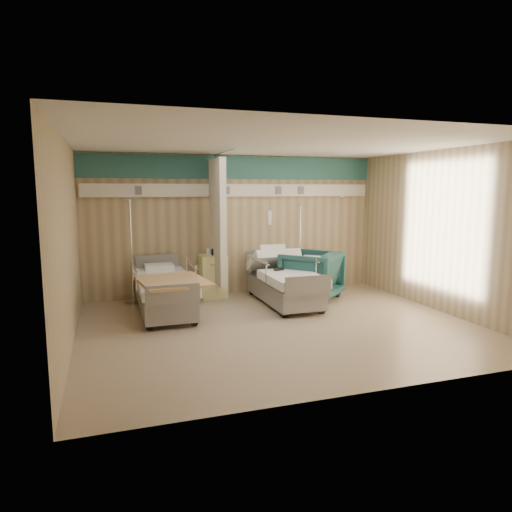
# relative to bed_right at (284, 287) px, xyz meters

# --- Properties ---
(ground) EXTENTS (6.00, 5.00, 0.00)m
(ground) POSITION_rel_bed_right_xyz_m (-0.60, -1.30, -0.32)
(ground) COLOR gray
(ground) RESTS_ON ground
(room_walls) EXTENTS (6.04, 5.04, 2.82)m
(room_walls) POSITION_rel_bed_right_xyz_m (-0.63, -1.05, 1.55)
(room_walls) COLOR tan
(room_walls) RESTS_ON ground
(bed_right) EXTENTS (1.00, 2.16, 0.63)m
(bed_right) POSITION_rel_bed_right_xyz_m (0.00, 0.00, 0.00)
(bed_right) COLOR silver
(bed_right) RESTS_ON ground
(bed_left) EXTENTS (1.00, 2.16, 0.63)m
(bed_left) POSITION_rel_bed_right_xyz_m (-2.20, 0.00, 0.00)
(bed_left) COLOR silver
(bed_left) RESTS_ON ground
(bedside_cabinet) EXTENTS (0.50, 0.48, 0.85)m
(bedside_cabinet) POSITION_rel_bed_right_xyz_m (-1.15, 0.90, 0.11)
(bedside_cabinet) COLOR #EFEC95
(bedside_cabinet) RESTS_ON ground
(visitor_armchair) EXTENTS (1.43, 1.44, 0.94)m
(visitor_armchair) POSITION_rel_bed_right_xyz_m (0.65, 0.19, 0.15)
(visitor_armchair) COLOR #1E4B4D
(visitor_armchair) RESTS_ON ground
(waffle_blanket) EXTENTS (0.72, 0.73, 0.06)m
(waffle_blanket) POSITION_rel_bed_right_xyz_m (0.66, 0.16, 0.65)
(waffle_blanket) COLOR white
(waffle_blanket) RESTS_ON visitor_armchair
(iv_stand_right) EXTENTS (0.33, 0.33, 1.83)m
(iv_stand_right) POSITION_rel_bed_right_xyz_m (0.64, 0.76, 0.06)
(iv_stand_right) COLOR silver
(iv_stand_right) RESTS_ON ground
(iv_stand_left) EXTENTS (0.35, 0.35, 1.97)m
(iv_stand_left) POSITION_rel_bed_right_xyz_m (-2.68, 0.85, 0.09)
(iv_stand_left) COLOR silver
(iv_stand_left) RESTS_ON ground
(call_remote) EXTENTS (0.21, 0.15, 0.04)m
(call_remote) POSITION_rel_bed_right_xyz_m (-0.09, 0.03, 0.34)
(call_remote) COLOR black
(call_remote) RESTS_ON bed_right
(tan_blanket) EXTENTS (1.17, 1.40, 0.04)m
(tan_blanket) POSITION_rel_bed_right_xyz_m (-2.12, -0.46, 0.34)
(tan_blanket) COLOR tan
(tan_blanket) RESTS_ON bed_left
(toiletry_bag) EXTENTS (0.28, 0.24, 0.13)m
(toiletry_bag) POSITION_rel_bed_right_xyz_m (-1.04, 0.81, 0.60)
(toiletry_bag) COLOR black
(toiletry_bag) RESTS_ON bedside_cabinet
(white_cup) EXTENTS (0.09, 0.09, 0.13)m
(white_cup) POSITION_rel_bed_right_xyz_m (-1.23, 0.93, 0.60)
(white_cup) COLOR white
(white_cup) RESTS_ON bedside_cabinet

